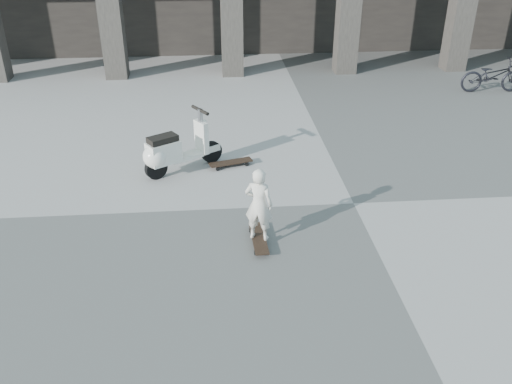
{
  "coord_description": "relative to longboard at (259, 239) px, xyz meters",
  "views": [
    {
      "loc": [
        -2.48,
        -8.34,
        4.8
      ],
      "look_at": [
        -1.83,
        -0.63,
        0.65
      ],
      "focal_mm": 38.0,
      "sensor_mm": 36.0,
      "label": 1
    }
  ],
  "objects": [
    {
      "name": "longboard",
      "position": [
        0.0,
        0.0,
        0.0
      ],
      "size": [
        0.26,
        0.94,
        0.09
      ],
      "rotation": [
        0.0,
        0.0,
        1.61
      ],
      "color": "black",
      "rests_on": "ground"
    },
    {
      "name": "scooter",
      "position": [
        -1.51,
        2.62,
        0.41
      ],
      "size": [
        1.55,
        1.09,
        1.22
      ],
      "rotation": [
        0.0,
        0.0,
        0.56
      ],
      "color": "black",
      "rests_on": "ground"
    },
    {
      "name": "child",
      "position": [
        -0.0,
        0.0,
        0.63
      ],
      "size": [
        0.52,
        0.43,
        1.21
      ],
      "primitive_type": "imported",
      "rotation": [
        0.0,
        0.0,
        2.79
      ],
      "color": "beige",
      "rests_on": "longboard"
    },
    {
      "name": "bicycle",
      "position": [
        7.31,
        7.23,
        0.39
      ],
      "size": [
        1.8,
        0.7,
        0.93
      ],
      "primitive_type": "imported",
      "rotation": [
        0.0,
        0.0,
        1.53
      ],
      "color": "black",
      "rests_on": "ground"
    },
    {
      "name": "ground",
      "position": [
        1.83,
        1.13,
        -0.07
      ],
      "size": [
        90.0,
        90.0,
        0.0
      ],
      "primitive_type": "plane",
      "color": "#50504D",
      "rests_on": "ground"
    },
    {
      "name": "skateboard_spare",
      "position": [
        -0.32,
        2.87,
        0.01
      ],
      "size": [
        0.93,
        0.47,
        0.11
      ],
      "rotation": [
        0.0,
        0.0,
        0.29
      ],
      "color": "black",
      "rests_on": "ground"
    }
  ]
}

